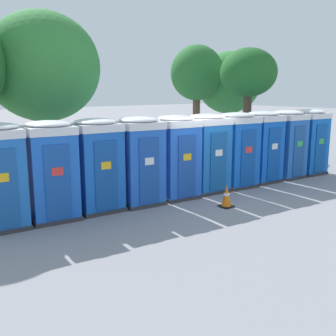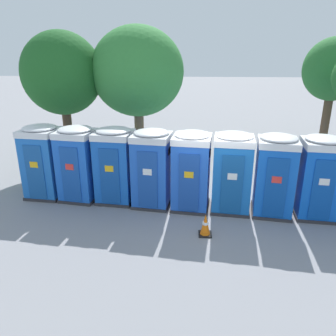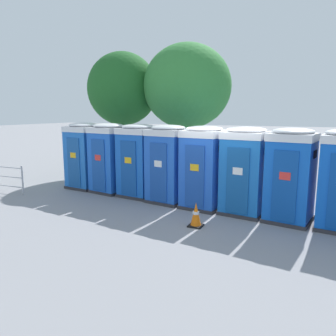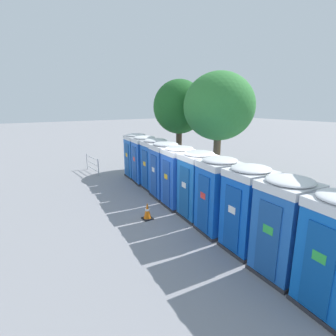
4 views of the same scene
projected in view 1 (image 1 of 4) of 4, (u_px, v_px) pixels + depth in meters
ground_plane at (189, 193)px, 12.74m from camera, size 120.00×120.00×0.00m
portapotty_1 at (51, 170)px, 9.98m from camera, size 1.36×1.36×2.54m
portapotty_2 at (97, 164)px, 10.72m from camera, size 1.32×1.31×2.54m
portapotty_3 at (139, 160)px, 11.33m from camera, size 1.33×1.34×2.54m
portapotty_4 at (176, 156)px, 12.01m from camera, size 1.32×1.33×2.54m
portapotty_5 at (207, 152)px, 12.76m from camera, size 1.34×1.33×2.54m
portapotty_6 at (237, 149)px, 13.42m from camera, size 1.34×1.36×2.54m
portapotty_7 at (262, 146)px, 14.15m from camera, size 1.28×1.31×2.54m
portapotty_8 at (286, 144)px, 14.81m from camera, size 1.27×1.28×2.54m
portapotty_9 at (308, 141)px, 15.49m from camera, size 1.30×1.33×2.54m
street_tree_0 at (43, 68)px, 13.26m from camera, size 3.85×3.85×5.89m
street_tree_2 at (197, 74)px, 19.51m from camera, size 2.62×2.62×5.47m
street_tree_3 at (229, 83)px, 20.65m from camera, size 3.32×3.32×5.25m
street_tree_4 at (248, 74)px, 16.97m from camera, size 2.45×2.45×5.06m
traffic_cone at (227, 196)px, 11.15m from camera, size 0.36×0.36×0.64m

